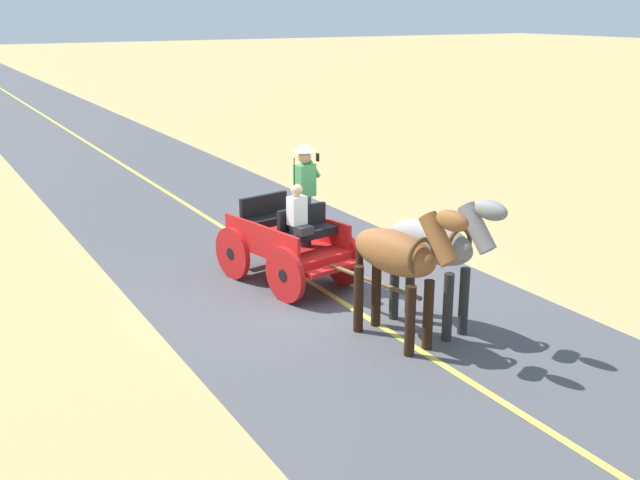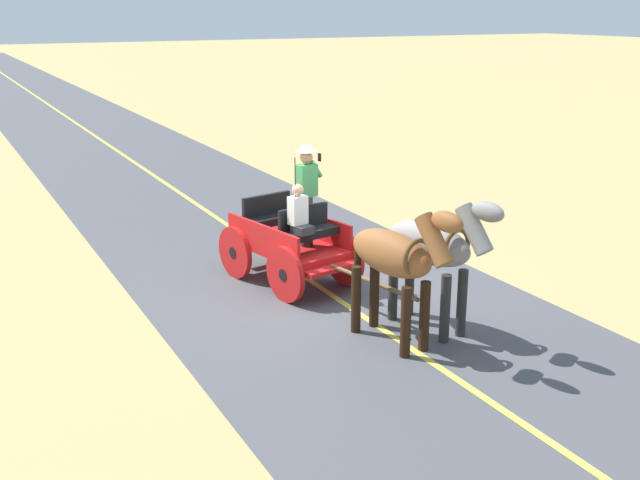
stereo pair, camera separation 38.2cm
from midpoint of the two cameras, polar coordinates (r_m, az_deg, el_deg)
The scene contains 6 objects.
ground_plane at distance 13.24m, azimuth -0.24°, elevation -4.02°, with size 200.00×200.00×0.00m, color tan.
road_surface at distance 13.23m, azimuth -0.24°, elevation -4.00°, with size 6.16×160.00×0.01m, color #4C4C51.
road_centre_stripe at distance 13.23m, azimuth -0.24°, elevation -3.98°, with size 0.12×160.00×0.00m, color #DBCC4C.
horse_drawn_carriage at distance 13.51m, azimuth -3.07°, elevation 0.06°, with size 1.86×4.51×2.50m.
horse_near_side at distance 11.50m, azimuth 7.73°, elevation -0.48°, with size 0.85×2.15×2.21m.
horse_off_side at distance 10.94m, azimuth 4.96°, elevation -1.30°, with size 0.81×2.15×2.21m.
Camera 1 is at (6.20, 10.69, 4.75)m, focal length 42.82 mm.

